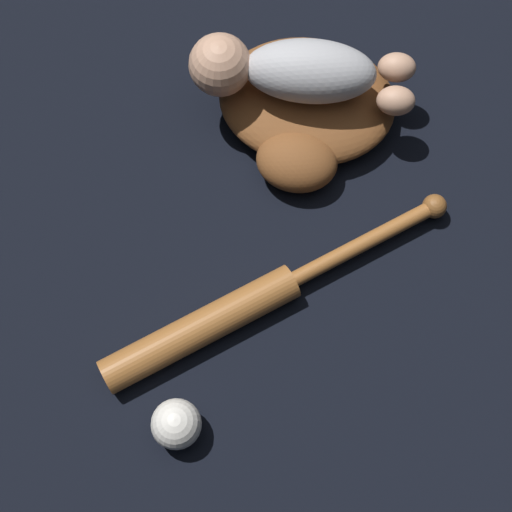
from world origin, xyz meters
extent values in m
plane|color=black|center=(0.00, 0.00, 0.00)|extent=(6.00, 6.00, 0.00)
ellipsoid|color=brown|center=(0.04, 0.05, 0.04)|extent=(0.31, 0.25, 0.08)
ellipsoid|color=brown|center=(0.04, 0.17, 0.04)|extent=(0.14, 0.11, 0.08)
ellipsoid|color=#B2B2B7|center=(0.04, 0.05, 0.13)|extent=(0.22, 0.13, 0.10)
sphere|color=tan|center=(0.18, 0.07, 0.13)|extent=(0.10, 0.10, 0.10)
ellipsoid|color=tan|center=(-0.10, 0.06, 0.10)|extent=(0.07, 0.06, 0.05)
ellipsoid|color=tan|center=(-0.09, 0.00, 0.10)|extent=(0.07, 0.06, 0.05)
cylinder|color=#9E602D|center=(0.13, 0.47, 0.03)|extent=(0.28, 0.25, 0.06)
cylinder|color=#9E602D|center=(-0.09, 0.28, 0.03)|extent=(0.22, 0.19, 0.02)
sphere|color=brown|center=(-0.19, 0.19, 0.03)|extent=(0.04, 0.04, 0.04)
sphere|color=white|center=(0.13, 0.62, 0.04)|extent=(0.07, 0.07, 0.07)
camera|label=1|loc=(-0.03, 0.80, 1.28)|focal=60.00mm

